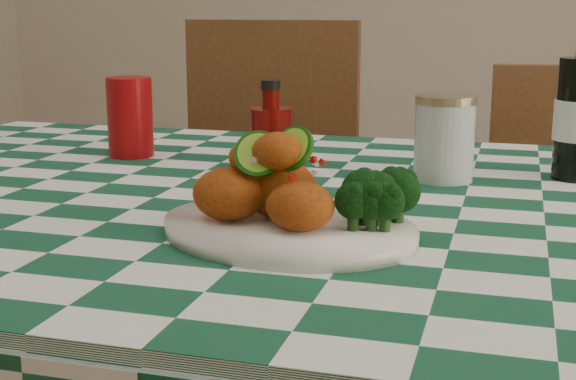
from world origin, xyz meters
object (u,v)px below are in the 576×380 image
(ketchup_bottle, at_px, (271,124))
(mason_jar, at_px, (444,138))
(red_tumbler, at_px, (130,117))
(fried_chicken_pile, at_px, (280,178))
(plate, at_px, (288,229))
(wooden_chair_left, at_px, (251,229))

(ketchup_bottle, distance_m, mason_jar, 0.28)
(red_tumbler, xyz_separation_m, ketchup_bottle, (0.26, -0.03, 0.00))
(red_tumbler, bearing_deg, fried_chicken_pile, -45.94)
(red_tumbler, relative_size, mason_jar, 1.07)
(ketchup_bottle, xyz_separation_m, mason_jar, (0.28, -0.02, -0.01))
(plate, relative_size, wooden_chair_left, 0.30)
(ketchup_bottle, bearing_deg, plate, -70.02)
(fried_chicken_pile, relative_size, wooden_chair_left, 0.16)
(plate, xyz_separation_m, red_tumbler, (-0.40, 0.40, 0.06))
(red_tumbler, relative_size, wooden_chair_left, 0.14)
(plate, relative_size, red_tumbler, 2.22)
(red_tumbler, bearing_deg, wooden_chair_left, 87.16)
(plate, distance_m, mason_jar, 0.38)
(plate, height_order, mason_jar, mason_jar)
(fried_chicken_pile, bearing_deg, mason_jar, 67.17)
(red_tumbler, xyz_separation_m, mason_jar, (0.54, -0.05, -0.00))
(fried_chicken_pile, distance_m, ketchup_bottle, 0.40)
(red_tumbler, bearing_deg, mason_jar, -5.35)
(plate, distance_m, wooden_chair_left, 1.08)
(fried_chicken_pile, height_order, red_tumbler, red_tumbler)
(ketchup_bottle, xyz_separation_m, wooden_chair_left, (-0.24, 0.59, -0.35))
(fried_chicken_pile, height_order, mason_jar, mason_jar)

